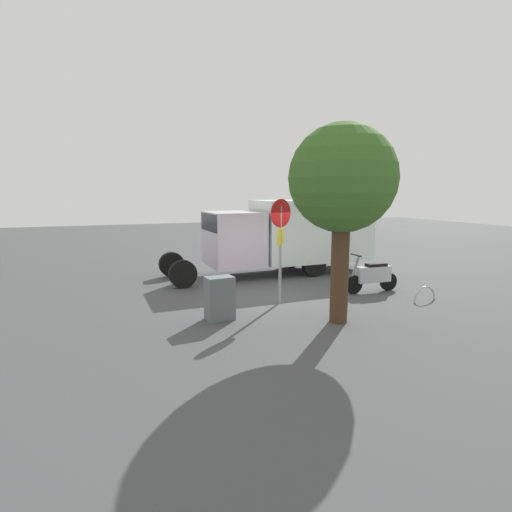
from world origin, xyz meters
name	(u,v)px	position (x,y,z in m)	size (l,w,h in m)	color
ground_plane	(273,299)	(0.00, 0.00, 0.00)	(60.00, 60.00, 0.00)	#47484A
box_truck_near	(288,232)	(-2.05, -3.38, 1.55)	(7.86, 2.34, 2.74)	black
motorcycle	(373,275)	(-3.17, 0.31, 0.52)	(1.81, 0.55, 1.20)	black
stop_sign	(280,235)	(0.00, 0.44, 1.90)	(0.71, 0.33, 2.86)	#9E9EA3
street_tree	(343,181)	(-0.61, 2.44, 3.29)	(2.46, 2.46, 4.58)	#47301E
utility_cabinet	(220,298)	(1.96, 1.25, 0.52)	(0.65, 0.44, 1.05)	slate
bike_rack_hoop	(424,301)	(-3.92, 1.70, 0.00)	(0.85, 0.85, 0.05)	#B7B7BC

